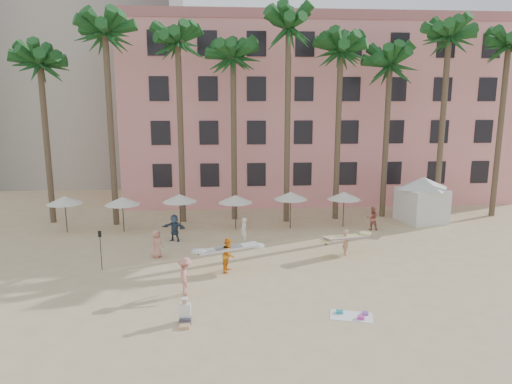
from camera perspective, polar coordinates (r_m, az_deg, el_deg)
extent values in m
plane|color=#D1B789|center=(21.75, 1.17, -13.48)|extent=(120.00, 120.00, 0.00)
cube|color=pink|center=(46.57, 6.88, 9.69)|extent=(35.00, 14.00, 16.00)
cylinder|color=brown|center=(37.69, -24.68, 5.42)|extent=(0.44, 0.44, 12.00)
cylinder|color=brown|center=(35.21, -17.68, 7.22)|extent=(0.44, 0.44, 14.00)
cylinder|color=brown|center=(34.92, -9.40, 7.15)|extent=(0.44, 0.44, 13.50)
cylinder|color=brown|center=(35.32, -2.78, 6.51)|extent=(0.44, 0.44, 12.50)
cylinder|color=brown|center=(34.59, 3.95, 8.06)|extent=(0.44, 0.44, 14.50)
cylinder|color=brown|center=(35.91, 10.19, 6.82)|extent=(0.44, 0.44, 13.00)
cylinder|color=brown|center=(37.61, 15.93, 5.99)|extent=(0.44, 0.44, 12.00)
cylinder|color=brown|center=(38.20, 22.21, 7.18)|extent=(0.44, 0.44, 14.00)
cylinder|color=brown|center=(41.09, 28.18, 6.56)|extent=(0.44, 0.44, 13.50)
cylinder|color=#332B23|center=(34.94, -22.67, -2.70)|extent=(0.07, 0.07, 2.50)
cone|color=silver|center=(34.71, -22.80, -0.93)|extent=(2.50, 2.50, 0.55)
cylinder|color=#332B23|center=(33.80, -16.27, -2.81)|extent=(0.07, 0.07, 2.40)
cone|color=silver|center=(33.57, -16.36, -1.07)|extent=(2.50, 2.50, 0.55)
cylinder|color=#332B23|center=(33.37, -9.46, -2.60)|extent=(0.07, 0.07, 2.50)
cone|color=silver|center=(33.13, -9.52, -0.75)|extent=(2.50, 2.50, 0.55)
cylinder|color=#332B23|center=(33.15, -2.57, -2.64)|extent=(0.07, 0.07, 2.40)
cone|color=silver|center=(32.92, -2.59, -0.86)|extent=(2.50, 2.50, 0.55)
cylinder|color=#332B23|center=(33.38, 4.32, -2.39)|extent=(0.07, 0.07, 2.60)
cone|color=silver|center=(33.13, 4.35, -0.45)|extent=(2.50, 2.50, 0.55)
cylinder|color=#332B23|center=(34.39, 10.88, -2.24)|extent=(0.07, 0.07, 2.50)
cone|color=silver|center=(34.16, 10.95, -0.44)|extent=(2.50, 2.50, 0.55)
cube|color=silver|center=(37.42, 19.98, -1.56)|extent=(3.58, 3.58, 2.60)
cone|color=silver|center=(37.10, 20.16, 1.08)|extent=(5.37, 5.37, 0.90)
cube|color=white|center=(20.76, 11.81, -14.95)|extent=(2.00, 1.45, 0.02)
cube|color=teal|center=(20.91, 10.40, -14.51)|extent=(0.36, 0.32, 0.10)
cube|color=#CB38A9|center=(20.56, 12.98, -15.05)|extent=(0.33, 0.29, 0.12)
cube|color=purple|center=(21.03, 13.50, -14.52)|extent=(0.33, 0.36, 0.08)
imported|color=tan|center=(28.19, 11.18, -6.16)|extent=(0.40, 0.59, 1.59)
cube|color=#D9D188|center=(28.10, 11.21, -5.53)|extent=(3.11, 2.05, 0.37)
imported|color=orange|center=(25.06, -3.44, -7.84)|extent=(0.93, 1.06, 1.86)
cube|color=silver|center=(24.94, -3.45, -7.03)|extent=(3.37, 1.42, 0.33)
imported|color=white|center=(29.48, -1.53, -4.96)|extent=(0.62, 0.77, 1.81)
imported|color=#34465C|center=(30.81, -10.17, -4.43)|extent=(1.75, 1.07, 1.80)
imported|color=tan|center=(27.82, -12.32, -6.31)|extent=(0.93, 0.99, 1.70)
imported|color=#AB5647|center=(34.05, 14.32, -3.19)|extent=(0.91, 0.75, 1.73)
imported|color=tan|center=(22.30, -8.81, -10.37)|extent=(0.77, 1.25, 1.87)
cylinder|color=black|center=(26.53, -18.82, -7.07)|extent=(0.04, 0.04, 2.10)
cube|color=black|center=(26.25, -18.95, -4.99)|extent=(0.18, 0.03, 0.35)
cube|color=#3F3F4C|center=(19.99, -8.83, -15.52)|extent=(0.48, 0.45, 0.26)
cube|color=tan|center=(19.69, -8.91, -16.17)|extent=(0.43, 0.48, 0.13)
cube|color=white|center=(19.86, -8.85, -14.41)|extent=(0.47, 0.28, 0.58)
sphere|color=tan|center=(19.69, -8.89, -13.29)|extent=(0.26, 0.26, 0.26)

